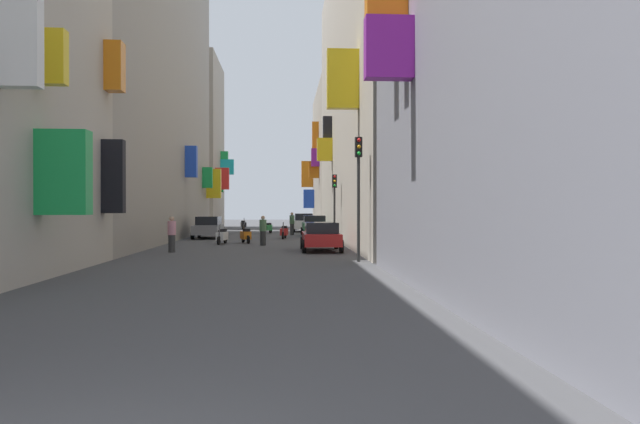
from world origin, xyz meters
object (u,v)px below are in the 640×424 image
parked_car_red (321,236)px  parked_car_grey (208,227)px  pedestrian_near_right (172,234)px  scooter_orange (246,235)px  parked_car_green (314,225)px  pedestrian_near_left (292,224)px  parked_car_white (303,222)px  traffic_light_far_corner (334,196)px  scooter_black (243,225)px  scooter_red (284,232)px  scooter_green (268,228)px  pedestrian_mid_street (263,231)px  traffic_light_near_corner (359,178)px  scooter_white (222,236)px

parked_car_red → parked_car_grey: parked_car_grey is taller
pedestrian_near_right → scooter_orange: bearing=66.4°
parked_car_green → pedestrian_near_left: pedestrian_near_left is taller
parked_car_white → traffic_light_far_corner: 17.61m
pedestrian_near_left → scooter_black: bearing=111.2°
scooter_red → parked_car_white: bearing=81.8°
scooter_green → scooter_orange: (-0.89, -12.93, -0.00)m
parked_car_green → pedestrian_mid_street: 11.03m
scooter_green → pedestrian_near_right: 20.04m
parked_car_green → parked_car_grey: (-7.39, -2.65, -0.02)m
parked_car_green → traffic_light_near_corner: (0.60, -20.19, 2.40)m
parked_car_red → scooter_red: parked_car_red is taller
parked_car_green → pedestrian_mid_street: (-3.38, -10.50, 0.02)m
scooter_white → traffic_light_far_corner: bearing=-2.5°
pedestrian_near_left → pedestrian_mid_street: bearing=-98.2°
scooter_white → traffic_light_far_corner: 6.80m
parked_car_red → traffic_light_near_corner: (1.06, -5.52, 2.46)m
parked_car_white → pedestrian_near_left: 6.31m
pedestrian_near_right → pedestrian_mid_street: bearing=48.7°
parked_car_red → scooter_black: (-5.72, 28.28, -0.26)m
scooter_green → pedestrian_near_left: (1.97, -2.76, 0.41)m
scooter_green → pedestrian_near_right: bearing=-101.0°
pedestrian_near_left → scooter_orange: bearing=-105.7°
pedestrian_mid_street → scooter_orange: bearing=116.8°
scooter_white → pedestrian_near_left: size_ratio=1.13×
parked_car_grey → pedestrian_near_right: pedestrian_near_right is taller
pedestrian_near_right → traffic_light_far_corner: bearing=35.0°
parked_car_white → parked_car_grey: parked_car_white is taller
scooter_white → pedestrian_mid_street: size_ratio=1.20×
parked_car_green → scooter_orange: size_ratio=2.38×
scooter_orange → scooter_black: bearing=94.5°
scooter_white → traffic_light_far_corner: traffic_light_far_corner is taller
parked_car_grey → scooter_orange: parked_car_grey is taller
pedestrian_near_left → traffic_light_near_corner: size_ratio=0.37×
scooter_white → pedestrian_near_right: (-1.65, -5.93, 0.37)m
parked_car_white → scooter_black: size_ratio=2.51×
scooter_red → traffic_light_far_corner: traffic_light_far_corner is taller
scooter_red → traffic_light_near_corner: size_ratio=0.40×
parked_car_white → traffic_light_far_corner: size_ratio=1.11×
traffic_light_near_corner → traffic_light_far_corner: traffic_light_near_corner is taller
parked_car_red → scooter_red: 11.11m
parked_car_grey → parked_car_green: bearing=19.7°
scooter_white → pedestrian_mid_street: pedestrian_mid_street is taller
parked_car_green → parked_car_white: size_ratio=0.93×
scooter_white → pedestrian_mid_street: (2.37, -1.35, 0.35)m
parked_car_red → traffic_light_near_corner: 6.14m
scooter_green → traffic_light_far_corner: traffic_light_far_corner is taller
parked_car_grey → traffic_light_near_corner: size_ratio=0.92×
parked_car_red → traffic_light_far_corner: size_ratio=0.98×
parked_car_red → scooter_white: (-5.29, 5.52, -0.26)m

